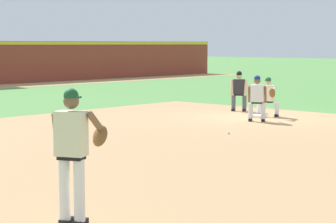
% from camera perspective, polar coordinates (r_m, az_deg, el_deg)
% --- Properties ---
extents(ground_plane, '(160.00, 160.00, 0.00)m').
position_cam_1_polar(ground_plane, '(21.95, 7.88, -0.53)').
color(ground_plane, '#518942').
extents(infield_dirt_patch, '(18.00, 18.00, 0.01)m').
position_cam_1_polar(infield_dirt_patch, '(15.32, 3.22, -3.25)').
color(infield_dirt_patch, tan).
rests_on(infield_dirt_patch, ground).
extents(first_base_bag, '(0.38, 0.38, 0.09)m').
position_cam_1_polar(first_base_bag, '(21.94, 7.88, -0.41)').
color(first_base_bag, white).
rests_on(first_base_bag, ground).
extents(baseball, '(0.07, 0.07, 0.07)m').
position_cam_1_polar(baseball, '(17.85, 5.29, -1.85)').
color(baseball, white).
rests_on(baseball, ground).
extents(pitcher, '(0.82, 0.59, 1.86)m').
position_cam_1_polar(pitcher, '(8.84, -8.21, -3.18)').
color(pitcher, black).
rests_on(pitcher, ground).
extents(first_baseman, '(0.84, 0.98, 1.34)m').
position_cam_1_polar(first_baseman, '(22.19, 8.73, 1.43)').
color(first_baseman, black).
rests_on(first_baseman, ground).
extents(baserunner, '(0.63, 0.68, 1.46)m').
position_cam_1_polar(baserunner, '(20.78, 7.76, 1.31)').
color(baserunner, black).
rests_on(baserunner, ground).
extents(umpire, '(0.61, 0.67, 1.46)m').
position_cam_1_polar(umpire, '(23.88, 6.21, 1.92)').
color(umpire, black).
rests_on(umpire, ground).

